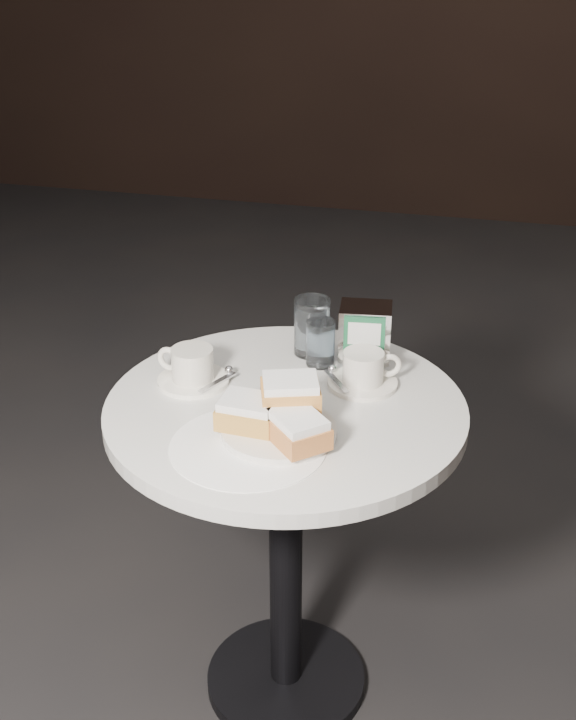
# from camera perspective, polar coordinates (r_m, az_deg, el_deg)

# --- Properties ---
(ground) EXTENTS (7.00, 7.00, 0.00)m
(ground) POSITION_cam_1_polar(r_m,az_deg,el_deg) (2.21, -0.13, -19.74)
(ground) COLOR black
(ground) RESTS_ON ground
(cafe_table) EXTENTS (0.70, 0.70, 0.74)m
(cafe_table) POSITION_cam_1_polar(r_m,az_deg,el_deg) (1.85, -0.15, -8.11)
(cafe_table) COLOR black
(cafe_table) RESTS_ON ground
(sugar_spill) EXTENTS (0.34, 0.34, 0.00)m
(sugar_spill) POSITION_cam_1_polar(r_m,az_deg,el_deg) (1.61, -2.54, -5.47)
(sugar_spill) COLOR white
(sugar_spill) RESTS_ON cafe_table
(beignet_plate) EXTENTS (0.27, 0.27, 0.10)m
(beignet_plate) POSITION_cam_1_polar(r_m,az_deg,el_deg) (1.62, -0.58, -3.68)
(beignet_plate) COLOR silver
(beignet_plate) RESTS_ON cafe_table
(coffee_cup_left) EXTENTS (0.17, 0.17, 0.08)m
(coffee_cup_left) POSITION_cam_1_polar(r_m,az_deg,el_deg) (1.81, -6.08, -0.51)
(coffee_cup_left) COLOR white
(coffee_cup_left) RESTS_ON cafe_table
(coffee_cup_right) EXTENTS (0.18, 0.18, 0.07)m
(coffee_cup_right) POSITION_cam_1_polar(r_m,az_deg,el_deg) (1.79, 4.81, -0.71)
(coffee_cup_right) COLOR white
(coffee_cup_right) RESTS_ON cafe_table
(water_glass_left) EXTENTS (0.09, 0.09, 0.12)m
(water_glass_left) POSITION_cam_1_polar(r_m,az_deg,el_deg) (1.91, 1.52, 2.08)
(water_glass_left) COLOR white
(water_glass_left) RESTS_ON cafe_table
(water_glass_right) EXTENTS (0.06, 0.06, 0.10)m
(water_glass_right) POSITION_cam_1_polar(r_m,az_deg,el_deg) (1.87, 2.06, 1.05)
(water_glass_right) COLOR white
(water_glass_right) RESTS_ON cafe_table
(napkin_dispenser) EXTENTS (0.11, 0.10, 0.12)m
(napkin_dispenser) POSITION_cam_1_polar(r_m,az_deg,el_deg) (1.88, 4.89, 1.66)
(napkin_dispenser) COLOR white
(napkin_dispenser) RESTS_ON cafe_table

